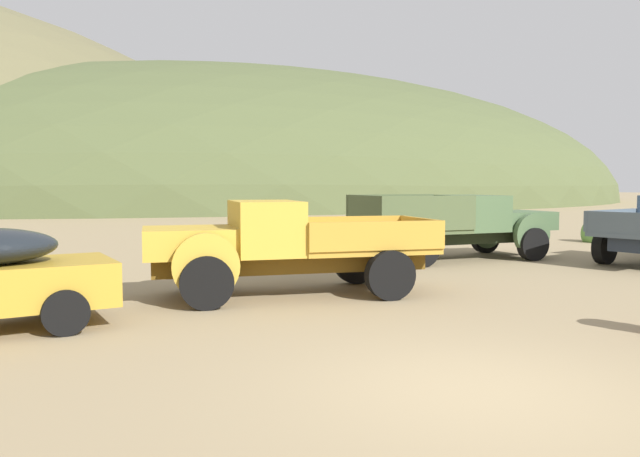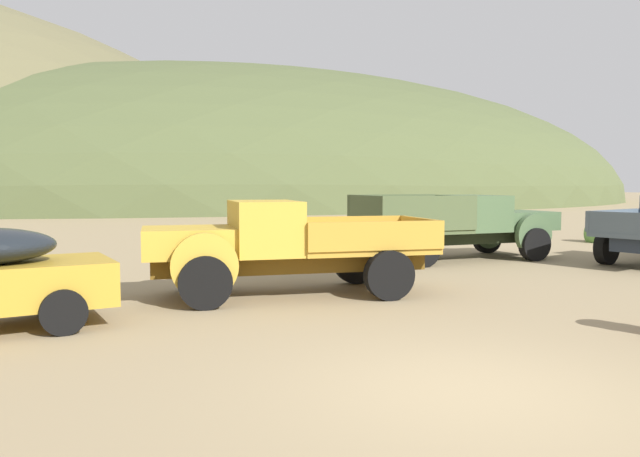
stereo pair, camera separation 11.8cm
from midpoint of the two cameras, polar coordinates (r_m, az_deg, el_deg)
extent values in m
plane|color=#998460|center=(7.12, 13.68, -14.19)|extent=(300.00, 300.00, 0.00)
ellipsoid|color=#4C5633|center=(77.82, -5.61, 2.41)|extent=(105.30, 65.61, 31.25)
cylinder|color=black|center=(11.71, -23.64, -5.51)|extent=(0.68, 0.21, 0.68)
cylinder|color=black|center=(9.98, -22.51, -7.10)|extent=(0.68, 0.21, 0.68)
cube|color=brown|center=(12.52, -2.94, -3.09)|extent=(5.48, 2.21, 0.36)
cube|color=gold|center=(12.20, -12.12, -1.21)|extent=(2.06, 2.02, 0.55)
cube|color=#B7B2A8|center=(12.19, -15.87, -1.41)|extent=(0.35, 1.12, 0.44)
cylinder|color=gold|center=(13.23, -11.36, -2.34)|extent=(1.21, 0.46, 1.20)
cylinder|color=gold|center=(11.28, -10.65, -3.43)|extent=(1.21, 0.46, 1.20)
cube|color=gold|center=(12.35, -5.27, 0.09)|extent=(1.67, 2.15, 1.05)
cube|color=black|center=(12.26, -7.87, 1.02)|extent=(0.44, 1.58, 0.59)
cube|color=#B5882D|center=(12.89, 3.50, -1.81)|extent=(3.13, 2.59, 0.12)
cube|color=#B5882D|center=(13.80, 2.18, -0.02)|extent=(2.68, 0.76, 0.55)
cube|color=#B5882D|center=(11.93, 5.06, -0.68)|extent=(2.68, 0.76, 0.55)
cube|color=#B5882D|center=(13.34, 8.84, -0.21)|extent=(0.58, 1.95, 0.55)
cylinder|color=black|center=(13.31, -11.36, -3.51)|extent=(1.00, 0.50, 0.96)
cylinder|color=black|center=(11.27, -10.61, -4.87)|extent=(1.00, 0.50, 0.96)
cylinder|color=black|center=(13.99, 3.01, -3.08)|extent=(1.00, 0.50, 0.96)
cylinder|color=black|center=(12.06, 6.12, -4.24)|extent=(1.00, 0.50, 0.96)
cube|color=#232B1B|center=(18.85, 12.09, -0.77)|extent=(5.87, 1.73, 0.36)
cube|color=#47603D|center=(20.09, 17.16, 0.74)|extent=(2.04, 2.01, 0.55)
cube|color=#B7B2A8|center=(20.64, 18.99, 0.71)|extent=(0.24, 1.23, 0.44)
cylinder|color=#47603D|center=(19.14, 18.57, -0.51)|extent=(1.21, 0.33, 1.20)
cylinder|color=#47603D|center=(20.79, 14.77, -0.09)|extent=(1.21, 0.33, 1.20)
cube|color=#47603D|center=(19.11, 13.48, 1.40)|extent=(1.59, 2.21, 1.05)
cube|color=black|center=(19.46, 14.94, 2.04)|extent=(0.27, 1.74, 0.59)
cube|color=#495735|center=(17.99, 7.92, -0.17)|extent=(3.17, 2.50, 0.12)
cube|color=#495735|center=(17.04, 9.74, 1.37)|extent=(2.91, 0.47, 0.95)
cube|color=#495735|center=(18.89, 6.31, 1.67)|extent=(2.91, 0.47, 0.95)
cube|color=#495735|center=(17.30, 3.91, 1.46)|extent=(0.37, 2.14, 0.95)
cylinder|color=black|center=(19.12, 18.66, -1.36)|extent=(0.99, 0.40, 0.96)
cylinder|color=black|center=(20.86, 14.66, -0.84)|extent=(0.99, 0.40, 0.96)
cylinder|color=black|center=(16.94, 9.08, -1.87)|extent=(0.99, 0.40, 0.96)
cylinder|color=black|center=(18.88, 5.57, -1.23)|extent=(0.99, 0.40, 0.96)
cube|color=#4D5B67|center=(19.18, 24.85, 0.75)|extent=(2.75, 0.52, 0.55)
cube|color=#4D5B67|center=(17.54, 25.86, 0.45)|extent=(0.41, 2.04, 0.55)
cylinder|color=black|center=(19.05, 24.35, -1.53)|extent=(0.99, 0.42, 0.96)
ellipsoid|color=#5B8E42|center=(26.06, 23.91, -0.66)|extent=(1.07, 0.96, 0.83)
ellipsoid|color=#5B8E42|center=(26.19, 23.69, -0.41)|extent=(1.13, 1.02, 1.20)
ellipsoid|color=#5B8E42|center=(20.31, 1.50, -1.59)|extent=(0.88, 0.79, 0.79)
ellipsoid|color=#5B8E42|center=(20.26, 0.20, -1.68)|extent=(0.86, 0.77, 0.69)
ellipsoid|color=#5B8E42|center=(20.30, 1.52, -1.36)|extent=(1.04, 0.94, 1.09)
camera|label=1|loc=(0.06, -90.24, -0.02)|focal=35.12mm
camera|label=2|loc=(0.06, 89.76, 0.02)|focal=35.12mm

